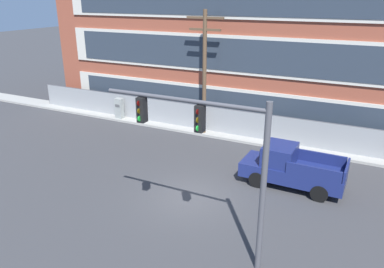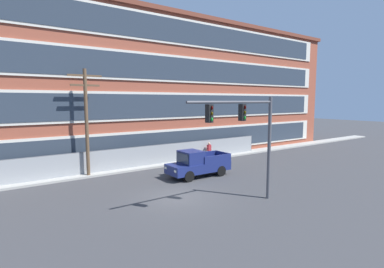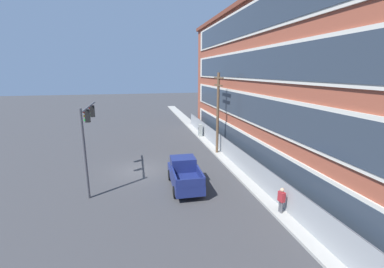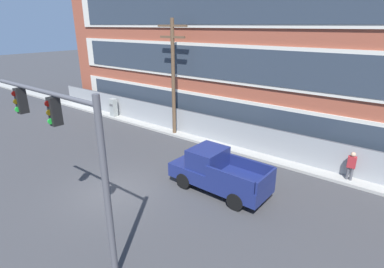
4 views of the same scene
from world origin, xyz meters
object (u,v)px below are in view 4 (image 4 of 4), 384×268
traffic_signal_mast (68,141)px  pedestrian_near_cabinet (351,165)px  utility_pole_near_corner (173,73)px  pickup_truck_navy (217,172)px  electrical_cabinet (114,108)px

traffic_signal_mast → pedestrian_near_cabinet: 13.37m
traffic_signal_mast → utility_pole_near_corner: utility_pole_near_corner is taller
traffic_signal_mast → utility_pole_near_corner: 12.48m
pickup_truck_navy → utility_pole_near_corner: (-6.81, 4.68, 3.55)m
traffic_signal_mast → pedestrian_near_cabinet: size_ratio=3.55×
pickup_truck_navy → electrical_cabinet: size_ratio=2.97×
electrical_cabinet → pedestrian_near_cabinet: size_ratio=1.00×
traffic_signal_mast → electrical_cabinet: traffic_signal_mast is taller
electrical_cabinet → pedestrian_near_cabinet: (18.76, 0.09, 0.13)m
utility_pole_near_corner → pedestrian_near_cabinet: bearing=0.5°
traffic_signal_mast → pickup_truck_navy: size_ratio=1.19×
pickup_truck_navy → pedestrian_near_cabinet: (4.98, 4.78, 0.02)m
utility_pole_near_corner → pickup_truck_navy: bearing=-34.5°
pickup_truck_navy → utility_pole_near_corner: size_ratio=0.62×
traffic_signal_mast → electrical_cabinet: 17.11m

